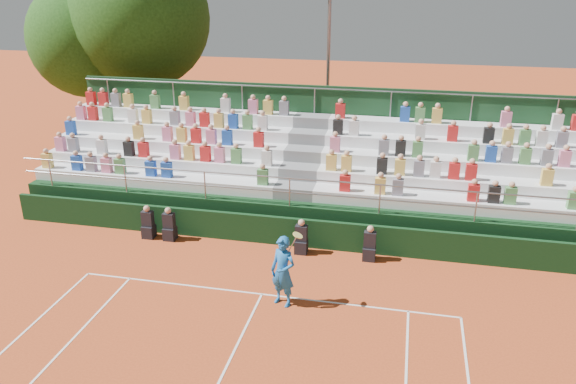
% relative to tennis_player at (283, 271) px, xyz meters
% --- Properties ---
extents(ground, '(90.00, 90.00, 0.00)m').
position_rel_tennis_player_xyz_m(ground, '(-0.70, 0.34, -1.02)').
color(ground, '#BA481F').
rests_on(ground, ground).
extents(courtside_wall, '(20.00, 0.15, 1.00)m').
position_rel_tennis_player_xyz_m(courtside_wall, '(-0.70, 3.54, -0.52)').
color(courtside_wall, black).
rests_on(courtside_wall, ground).
extents(line_officials, '(7.98, 0.40, 1.19)m').
position_rel_tennis_player_xyz_m(line_officials, '(-2.03, 3.09, -0.54)').
color(line_officials, black).
rests_on(line_officials, ground).
extents(grandstand, '(20.00, 5.20, 4.40)m').
position_rel_tennis_player_xyz_m(grandstand, '(-0.71, 6.77, 0.07)').
color(grandstand, black).
rests_on(grandstand, ground).
extents(tennis_player, '(0.96, 0.72, 2.22)m').
position_rel_tennis_player_xyz_m(tennis_player, '(0.00, 0.00, 0.00)').
color(tennis_player, '#1762B0').
rests_on(tennis_player, ground).
extents(tree_west, '(5.78, 5.78, 8.36)m').
position_rel_tennis_player_xyz_m(tree_west, '(-12.89, 12.90, 4.44)').
color(tree_west, '#372414').
rests_on(tree_west, ground).
extents(tree_east, '(6.79, 6.79, 9.89)m').
position_rel_tennis_player_xyz_m(tree_east, '(-10.09, 13.13, 5.46)').
color(tree_east, '#372414').
rests_on(tree_east, ground).
extents(floodlight_mast, '(0.60, 0.25, 7.86)m').
position_rel_tennis_player_xyz_m(floodlight_mast, '(-0.78, 12.85, 3.58)').
color(floodlight_mast, gray).
rests_on(floodlight_mast, ground).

